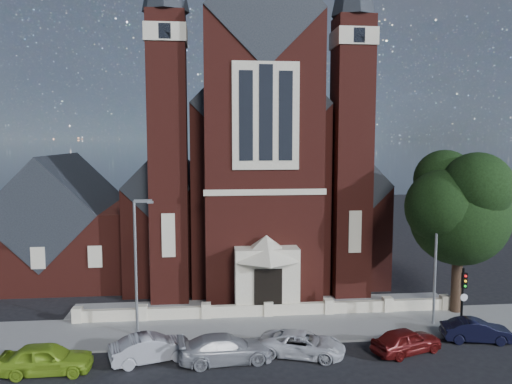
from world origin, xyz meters
The scene contains 16 objects.
ground centered at (0.00, 15.00, 0.00)m, with size 120.00×120.00×0.00m, color black.
pavement_strip centered at (0.00, 4.50, 0.00)m, with size 60.00×5.00×0.12m, color gray.
forecourt_paving centered at (0.00, 8.50, 0.00)m, with size 26.00×3.00×0.14m, color gray.
forecourt_wall centered at (0.00, 6.50, 0.00)m, with size 24.00×0.40×0.90m, color beige.
church centered at (0.00, 22.94, 8.19)m, with size 20.01×34.90×29.20m.
parish_hall centered at (-16.00, 18.00, 4.01)m, with size 12.00×12.20×10.24m.
street_tree centered at (12.60, 5.71, 6.96)m, with size 6.40×6.60×10.70m.
street_lamp_left centered at (-7.91, 4.00, 4.60)m, with size 1.16×0.22×8.09m.
street_lamp_right centered at (10.09, 4.00, 4.60)m, with size 1.16×0.22×8.09m.
traffic_signal centered at (11.00, 2.43, 2.58)m, with size 0.28×0.42×4.00m.
car_lime_van centered at (-11.83, -0.16, 0.75)m, with size 1.77×4.40×1.50m, color #82AB22.
car_silver_a centered at (-6.83, 0.69, 0.70)m, with size 1.48×4.26×1.40m, color #9E9FA5.
car_silver_b centered at (-3.01, 0.22, 0.71)m, with size 1.99×4.88×1.42m, color #95969B.
car_white_suv centered at (1.09, 0.56, 0.63)m, with size 2.10×4.57×1.27m, color silver.
car_dark_red centered at (6.74, 0.32, 0.68)m, with size 1.61×4.00×1.36m, color #5B100F.
car_navy centered at (11.35, 1.40, 0.63)m, with size 1.34×3.84×1.27m, color black.
Camera 1 is at (-3.95, -24.60, 11.50)m, focal length 35.00 mm.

